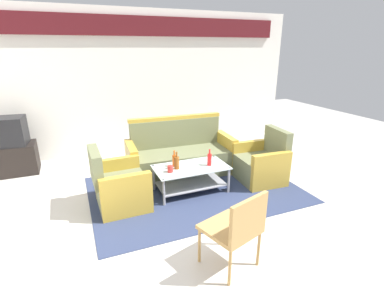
{
  "coord_description": "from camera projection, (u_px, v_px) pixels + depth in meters",
  "views": [
    {
      "loc": [
        -1.5,
        -3.0,
        2.1
      ],
      "look_at": [
        0.01,
        0.64,
        0.65
      ],
      "focal_mm": 27.27,
      "sensor_mm": 36.0,
      "label": 1
    }
  ],
  "objects": [
    {
      "name": "ground_plane",
      "position": [
        210.0,
        215.0,
        3.86
      ],
      "size": [
        14.0,
        14.0,
        0.0
      ],
      "primitive_type": "plane",
      "color": "beige"
    },
    {
      "name": "wall_back",
      "position": [
        147.0,
        79.0,
        6.0
      ],
      "size": [
        6.52,
        0.19,
        2.8
      ],
      "color": "silver",
      "rests_on": "ground"
    },
    {
      "name": "rug",
      "position": [
        195.0,
        189.0,
        4.54
      ],
      "size": [
        3.12,
        2.17,
        0.01
      ],
      "primitive_type": "cube",
      "color": "#2D3856",
      "rests_on": "ground"
    },
    {
      "name": "couch",
      "position": [
        180.0,
        156.0,
        5.04
      ],
      "size": [
        1.83,
        0.82,
        0.96
      ],
      "rotation": [
        0.0,
        0.0,
        3.09
      ],
      "color": "#6B704C",
      "rests_on": "rug"
    },
    {
      "name": "armchair_left",
      "position": [
        119.0,
        187.0,
        4.0
      ],
      "size": [
        0.72,
        0.78,
        0.85
      ],
      "rotation": [
        0.0,
        0.0,
        -1.55
      ],
      "color": "#6B704C",
      "rests_on": "rug"
    },
    {
      "name": "armchair_right",
      "position": [
        261.0,
        164.0,
        4.78
      ],
      "size": [
        0.74,
        0.8,
        0.85
      ],
      "rotation": [
        0.0,
        0.0,
        1.51
      ],
      "color": "#6B704C",
      "rests_on": "rug"
    },
    {
      "name": "coffee_table",
      "position": [
        191.0,
        175.0,
        4.41
      ],
      "size": [
        1.1,
        0.6,
        0.4
      ],
      "color": "silver",
      "rests_on": "rug"
    },
    {
      "name": "bottle_red",
      "position": [
        209.0,
        159.0,
        4.38
      ],
      "size": [
        0.06,
        0.06,
        0.26
      ],
      "color": "red",
      "rests_on": "coffee_table"
    },
    {
      "name": "bottle_brown",
      "position": [
        177.0,
        162.0,
        4.25
      ],
      "size": [
        0.07,
        0.07,
        0.26
      ],
      "color": "brown",
      "rests_on": "coffee_table"
    },
    {
      "name": "bottle_orange",
      "position": [
        174.0,
        160.0,
        4.34
      ],
      "size": [
        0.06,
        0.06,
        0.25
      ],
      "color": "#D85919",
      "rests_on": "coffee_table"
    },
    {
      "name": "cup",
      "position": [
        170.0,
        169.0,
        4.16
      ],
      "size": [
        0.08,
        0.08,
        0.1
      ],
      "primitive_type": "cylinder",
      "color": "red",
      "rests_on": "coffee_table"
    },
    {
      "name": "tv_stand",
      "position": [
        12.0,
        159.0,
        5.06
      ],
      "size": [
        0.8,
        0.5,
        0.52
      ],
      "primitive_type": "cube",
      "color": "black",
      "rests_on": "ground"
    },
    {
      "name": "television",
      "position": [
        6.0,
        132.0,
        4.89
      ],
      "size": [
        0.64,
        0.5,
        0.48
      ],
      "rotation": [
        0.0,
        0.0,
        3.05
      ],
      "color": "black",
      "rests_on": "tv_stand"
    },
    {
      "name": "wicker_chair",
      "position": [
        237.0,
        226.0,
        2.77
      ],
      "size": [
        0.6,
        0.6,
        0.84
      ],
      "rotation": [
        0.0,
        0.0,
        0.31
      ],
      "color": "#AD844C",
      "rests_on": "ground"
    }
  ]
}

